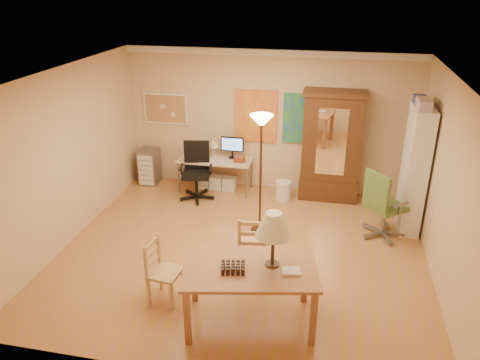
% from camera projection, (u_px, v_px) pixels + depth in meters
% --- Properties ---
extents(floor, '(5.50, 5.50, 0.00)m').
position_uv_depth(floor, '(243.00, 251.00, 7.21)').
color(floor, '#AB7D3C').
rests_on(floor, ground).
extents(crown_molding, '(5.50, 0.08, 0.12)m').
position_uv_depth(crown_molding, '(270.00, 53.00, 8.36)').
color(crown_molding, white).
rests_on(crown_molding, floor).
extents(corkboard, '(0.90, 0.04, 0.62)m').
position_uv_depth(corkboard, '(166.00, 109.00, 9.20)').
color(corkboard, tan).
rests_on(corkboard, floor).
extents(art_panel_left, '(0.80, 0.04, 1.00)m').
position_uv_depth(art_panel_left, '(256.00, 116.00, 8.89)').
color(art_panel_left, yellow).
rests_on(art_panel_left, floor).
extents(art_panel_right, '(0.75, 0.04, 0.95)m').
position_uv_depth(art_panel_right, '(303.00, 119.00, 8.72)').
color(art_panel_right, '#27649E').
rests_on(art_panel_right, floor).
extents(dining_table, '(1.71, 1.22, 1.47)m').
position_uv_depth(dining_table, '(258.00, 256.00, 5.41)').
color(dining_table, brown).
rests_on(dining_table, floor).
extents(ladder_chair_back, '(0.50, 0.48, 0.96)m').
position_uv_depth(ladder_chair_back, '(254.00, 248.00, 6.47)').
color(ladder_chair_back, tan).
rests_on(ladder_chair_back, floor).
extents(ladder_chair_left, '(0.42, 0.44, 0.86)m').
position_uv_depth(ladder_chair_left, '(163.00, 273.00, 6.01)').
color(ladder_chair_left, tan).
rests_on(ladder_chair_left, floor).
extents(torchiere_lamp, '(0.36, 0.36, 1.99)m').
position_uv_depth(torchiere_lamp, '(261.00, 140.00, 7.15)').
color(torchiere_lamp, '#3E2618').
rests_on(torchiere_lamp, floor).
extents(computer_desk, '(1.42, 0.62, 1.08)m').
position_uv_depth(computer_desk, '(217.00, 171.00, 9.16)').
color(computer_desk, tan).
rests_on(computer_desk, floor).
extents(office_chair_black, '(0.67, 0.67, 1.09)m').
position_uv_depth(office_chair_black, '(197.00, 184.00, 8.84)').
color(office_chair_black, black).
rests_on(office_chair_black, floor).
extents(office_chair_green, '(0.74, 0.74, 1.15)m').
position_uv_depth(office_chair_green, '(382.00, 219.00, 7.52)').
color(office_chair_green, slate).
rests_on(office_chair_green, floor).
extents(drawer_cart, '(0.36, 0.43, 0.71)m').
position_uv_depth(drawer_cart, '(149.00, 166.00, 9.47)').
color(drawer_cart, slate).
rests_on(drawer_cart, floor).
extents(armoire, '(1.12, 0.53, 2.06)m').
position_uv_depth(armoire, '(331.00, 153.00, 8.63)').
color(armoire, '#3C1B10').
rests_on(armoire, floor).
extents(bookshelf, '(0.31, 0.83, 2.08)m').
position_uv_depth(bookshelf, '(414.00, 170.00, 7.52)').
color(bookshelf, white).
rests_on(bookshelf, floor).
extents(wastebin, '(0.30, 0.30, 0.37)m').
position_uv_depth(wastebin, '(283.00, 191.00, 8.80)').
color(wastebin, silver).
rests_on(wastebin, floor).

